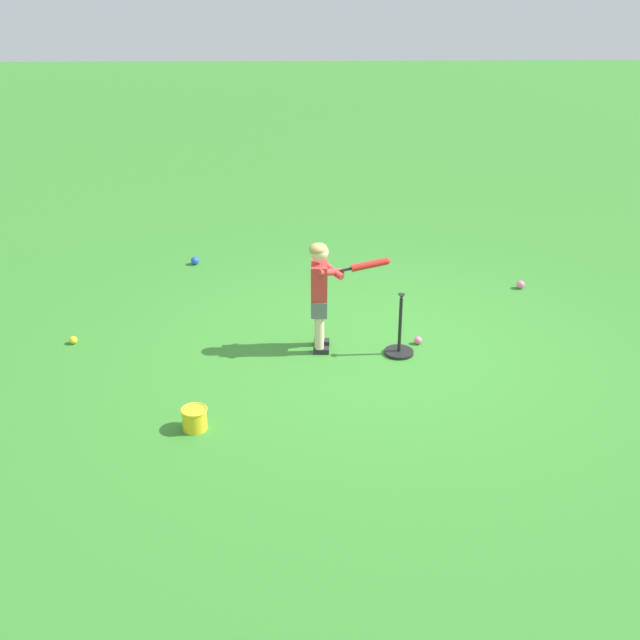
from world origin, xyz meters
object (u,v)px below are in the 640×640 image
(toy_bucket, at_px, (194,418))
(batting_tee, at_px, (399,344))
(child_batter, at_px, (323,287))
(play_ball_behind_batter, at_px, (520,285))
(play_ball_center_lawn, at_px, (73,340))
(play_ball_far_left, at_px, (418,340))
(play_ball_far_right, at_px, (195,261))

(toy_bucket, bearing_deg, batting_tee, -144.85)
(child_batter, bearing_deg, play_ball_behind_batter, -147.98)
(play_ball_behind_batter, distance_m, batting_tee, 2.19)
(child_batter, xyz_separation_m, play_ball_center_lawn, (2.44, -0.15, -0.61))
(play_ball_far_left, relative_size, play_ball_far_right, 0.78)
(play_ball_far_right, bearing_deg, batting_tee, 133.43)
(play_ball_far_left, height_order, play_ball_far_right, play_ball_far_right)
(play_ball_behind_batter, bearing_deg, batting_tee, 44.93)
(play_ball_behind_batter, bearing_deg, child_batter, 32.02)
(toy_bucket, bearing_deg, play_ball_far_right, -83.08)
(play_ball_far_right, distance_m, toy_bucket, 3.64)
(play_ball_center_lawn, xyz_separation_m, batting_tee, (-3.16, 0.27, 0.06))
(play_ball_far_left, relative_size, play_ball_behind_batter, 0.83)
(play_ball_far_left, xyz_separation_m, play_ball_behind_batter, (-1.34, -1.35, 0.01))
(batting_tee, height_order, toy_bucket, batting_tee)
(play_ball_far_right, bearing_deg, child_batter, 123.94)
(play_ball_center_lawn, relative_size, toy_bucket, 0.37)
(play_ball_far_left, bearing_deg, play_ball_far_right, -41.51)
(play_ball_behind_batter, xyz_separation_m, batting_tee, (1.55, 1.54, 0.06))
(play_ball_far_right, xyz_separation_m, toy_bucket, (-0.44, 3.61, 0.05))
(child_batter, relative_size, play_ball_far_right, 10.87)
(child_batter, bearing_deg, play_ball_far_left, -175.39)
(play_ball_behind_batter, xyz_separation_m, toy_bucket, (3.34, 2.80, 0.05))
(child_batter, xyz_separation_m, batting_tee, (-0.73, 0.12, -0.55))
(child_batter, relative_size, play_ball_behind_batter, 11.60)
(play_ball_far_left, bearing_deg, play_ball_behind_batter, -134.84)
(play_ball_behind_batter, distance_m, toy_bucket, 4.36)
(play_ball_far_left, distance_m, play_ball_behind_batter, 1.90)
(child_batter, distance_m, play_ball_center_lawn, 2.52)
(play_ball_far_right, height_order, batting_tee, batting_tee)
(play_ball_far_left, height_order, play_ball_center_lawn, play_ball_center_lawn)
(child_batter, relative_size, play_ball_center_lawn, 13.68)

